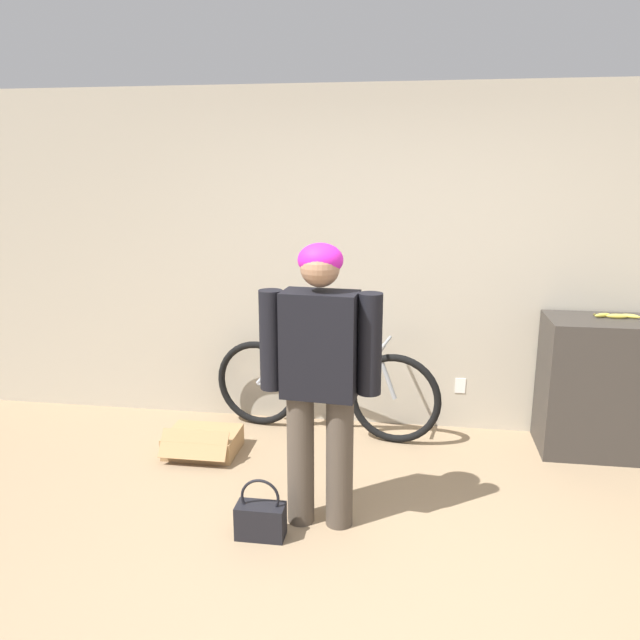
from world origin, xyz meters
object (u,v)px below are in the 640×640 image
cardboard_box (203,442)px  person (320,368)px  banana (616,316)px  bicycle (324,388)px  handbag (261,519)px

cardboard_box → person: bearing=-38.5°
person → banana: person is taller
person → cardboard_box: person is taller
person → cardboard_box: 1.51m
bicycle → banana: bearing=10.3°
person → bicycle: size_ratio=0.92×
handbag → cardboard_box: handbag is taller
handbag → banana: bearing=33.8°
person → cardboard_box: size_ratio=3.21×
person → bicycle: bearing=102.3°
banana → cardboard_box: banana is taller
banana → handbag: 2.80m
person → banana: 2.29m
person → handbag: person is taller
person → banana: bearing=38.9°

